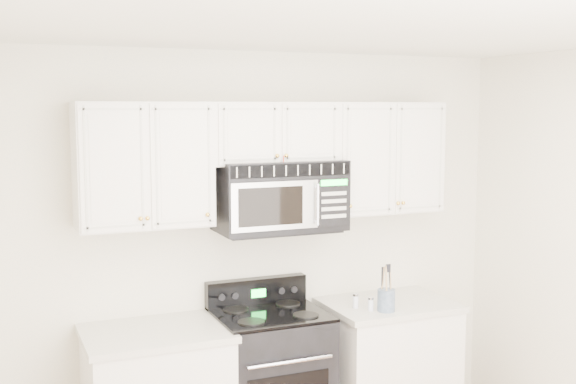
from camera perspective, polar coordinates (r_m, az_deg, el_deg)
room at (r=3.33m, az=8.87°, el=-9.73°), size 3.51×3.51×2.61m
base_cabinet_right at (r=5.17m, az=7.82°, el=-13.86°), size 0.86×0.65×0.92m
range at (r=4.81m, az=-1.41°, el=-14.67°), size 0.69×0.64×1.10m
upper_cabinets at (r=4.63m, az=-1.38°, el=2.95°), size 2.44×0.37×0.75m
microwave at (r=4.63m, az=-0.66°, el=-0.26°), size 0.81×0.46×0.45m
utensil_crock at (r=4.77m, az=7.77°, el=-8.39°), size 0.12×0.12×0.31m
shaker_salt at (r=4.83m, az=5.36°, el=-8.54°), size 0.04×0.04×0.10m
shaker_pepper at (r=4.77m, az=6.55°, el=-8.78°), size 0.04×0.04×0.09m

